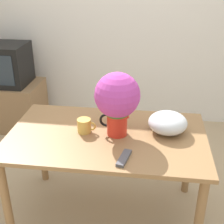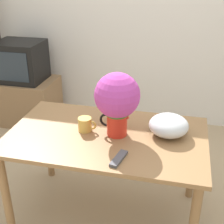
% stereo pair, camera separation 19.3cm
% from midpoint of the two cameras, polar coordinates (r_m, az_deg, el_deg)
% --- Properties ---
extents(ground_plane, '(12.00, 12.00, 0.00)m').
position_cam_midpoint_polar(ground_plane, '(2.62, 1.86, -18.56)').
color(ground_plane, tan).
extents(wall_back, '(8.00, 0.05, 2.60)m').
position_cam_midpoint_polar(wall_back, '(3.69, 8.13, 17.42)').
color(wall_back, silver).
rests_on(wall_back, ground_plane).
extents(table, '(1.39, 0.85, 0.73)m').
position_cam_midpoint_polar(table, '(2.25, 1.49, -6.26)').
color(table, olive).
rests_on(table, ground_plane).
extents(flower_vase, '(0.31, 0.31, 0.45)m').
position_cam_midpoint_polar(flower_vase, '(2.08, 3.60, 2.19)').
color(flower_vase, red).
rests_on(flower_vase, table).
extents(coffee_mug, '(0.13, 0.10, 0.10)m').
position_cam_midpoint_polar(coffee_mug, '(2.22, -2.44, -2.34)').
color(coffee_mug, gold).
rests_on(coffee_mug, table).
extents(white_bowl, '(0.28, 0.28, 0.15)m').
position_cam_midpoint_polar(white_bowl, '(2.21, 12.81, -2.46)').
color(white_bowl, silver).
rests_on(white_bowl, table).
extents(remote_control, '(0.09, 0.19, 0.02)m').
position_cam_midpoint_polar(remote_control, '(1.93, 4.13, -8.58)').
color(remote_control, '#4C4C51').
rests_on(remote_control, table).
extents(tv_stand, '(0.76, 0.54, 0.54)m').
position_cam_midpoint_polar(tv_stand, '(3.98, -14.17, 2.04)').
color(tv_stand, '#8E6B47').
rests_on(tv_stand, ground_plane).
extents(tv_set, '(0.54, 0.46, 0.46)m').
position_cam_midpoint_polar(tv_set, '(3.81, -15.01, 8.95)').
color(tv_set, black).
rests_on(tv_set, tv_stand).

